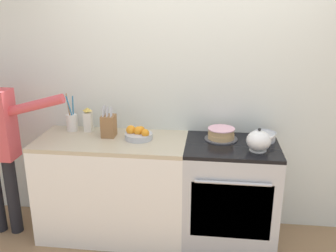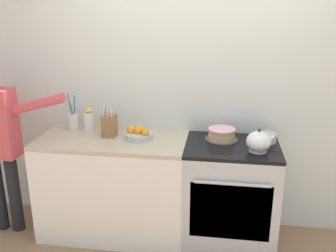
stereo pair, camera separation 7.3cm
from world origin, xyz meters
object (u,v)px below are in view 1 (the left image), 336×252
tea_kettle (259,141)px  fruit_bowl (138,134)px  layer_cake (221,134)px  utensil_crock (72,122)px  mixing_bowl (265,136)px  knife_block (109,125)px  stove_range (229,194)px  milk_carton (88,120)px

tea_kettle → fruit_bowl: (-1.00, 0.15, -0.04)m
layer_cake → fruit_bowl: (-0.71, -0.08, -0.00)m
utensil_crock → layer_cake: bearing=-2.9°
tea_kettle → utensil_crock: bearing=169.9°
mixing_bowl → fruit_bowl: (-1.08, -0.08, 0.00)m
knife_block → stove_range: bearing=-4.0°
tea_kettle → knife_block: (-1.27, 0.18, 0.02)m
layer_cake → milk_carton: 1.20m
utensil_crock → fruit_bowl: bearing=-12.6°
knife_block → utensil_crock: (-0.38, 0.11, -0.01)m
stove_range → utensil_crock: bearing=172.7°
milk_carton → knife_block: bearing=-26.0°
mixing_bowl → knife_block: 1.35m
mixing_bowl → utensil_crock: utensil_crock is taller
milk_carton → stove_range: bearing=-8.1°
milk_carton → tea_kettle: bearing=-11.1°
tea_kettle → knife_block: knife_block is taller
mixing_bowl → fruit_bowl: size_ratio=0.80×
utensil_crock → fruit_bowl: utensil_crock is taller
mixing_bowl → fruit_bowl: bearing=-175.8°
knife_block → fruit_bowl: size_ratio=1.18×
knife_block → milk_carton: (-0.22, 0.11, 0.01)m
utensil_crock → mixing_bowl: bearing=-2.2°
mixing_bowl → knife_block: size_ratio=0.68×
knife_block → layer_cake: bearing=2.4°
mixing_bowl → utensil_crock: 1.73m
layer_cake → fruit_bowl: fruit_bowl is taller
mixing_bowl → fruit_bowl: 1.08m
mixing_bowl → knife_block: knife_block is taller
utensil_crock → fruit_bowl: size_ratio=1.46×
tea_kettle → utensil_crock: utensil_crock is taller
knife_block → tea_kettle: bearing=-8.2°
layer_cake → tea_kettle: bearing=-37.7°
mixing_bowl → utensil_crock: size_ratio=0.55×
knife_block → milk_carton: 0.25m
stove_range → fruit_bowl: 0.95m
stove_range → knife_block: (-1.07, 0.08, 0.56)m
stove_range → fruit_bowl: fruit_bowl is taller
stove_range → knife_block: bearing=176.0°
milk_carton → utensil_crock: bearing=178.9°
layer_cake → knife_block: knife_block is taller
layer_cake → milk_carton: milk_carton is taller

